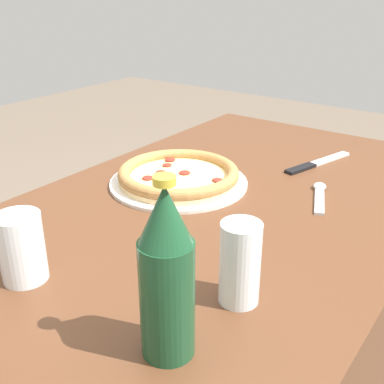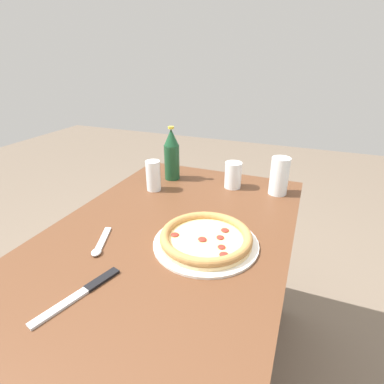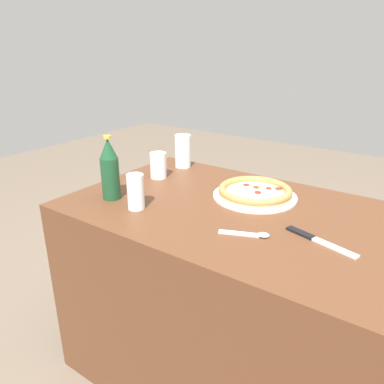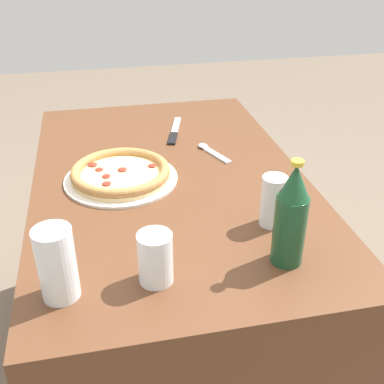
{
  "view_description": "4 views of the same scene",
  "coord_description": "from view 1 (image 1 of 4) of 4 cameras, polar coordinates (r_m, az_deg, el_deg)",
  "views": [
    {
      "loc": [
        -0.83,
        -0.5,
        1.21
      ],
      "look_at": [
        -0.17,
        -0.02,
        0.86
      ],
      "focal_mm": 45.0,
      "sensor_mm": 36.0,
      "label": 1
    },
    {
      "loc": [
        0.73,
        0.39,
        1.3
      ],
      "look_at": [
        -0.2,
        0.01,
        0.84
      ],
      "focal_mm": 28.0,
      "sensor_mm": 36.0,
      "label": 2
    },
    {
      "loc": [
        0.57,
        -1.1,
        1.32
      ],
      "look_at": [
        -0.17,
        -0.04,
        0.81
      ],
      "focal_mm": 35.0,
      "sensor_mm": 36.0,
      "label": 3
    },
    {
      "loc": [
        -1.23,
        0.19,
        1.43
      ],
      "look_at": [
        -0.19,
        -0.03,
        0.82
      ],
      "focal_mm": 45.0,
      "sensor_mm": 36.0,
      "label": 4
    }
  ],
  "objects": [
    {
      "name": "table",
      "position": [
        1.27,
        3.81,
        -16.75
      ],
      "size": [
        1.24,
        0.78,
        0.77
      ],
      "color": "#56331E",
      "rests_on": "ground_plane"
    },
    {
      "name": "pizza_margherita",
      "position": [
        1.12,
        -1.64,
        1.87
      ],
      "size": [
        0.32,
        0.32,
        0.04
      ],
      "color": "silver",
      "rests_on": "table"
    },
    {
      "name": "glass_lemonade",
      "position": [
        0.81,
        -19.49,
        -6.64
      ],
      "size": [
        0.07,
        0.07,
        0.11
      ],
      "color": "white",
      "rests_on": "table"
    },
    {
      "name": "glass_cola",
      "position": [
        0.71,
        5.69,
        -8.59
      ],
      "size": [
        0.06,
        0.06,
        0.13
      ],
      "color": "white",
      "rests_on": "table"
    },
    {
      "name": "beer_bottle",
      "position": [
        0.59,
        -3.03,
        -9.81
      ],
      "size": [
        0.07,
        0.07,
        0.24
      ],
      "color": "#194728",
      "rests_on": "table"
    },
    {
      "name": "knife",
      "position": [
        1.29,
        14.44,
        3.29
      ],
      "size": [
        0.23,
        0.09,
        0.01
      ],
      "color": "black",
      "rests_on": "table"
    },
    {
      "name": "spoon",
      "position": [
        1.11,
        14.88,
        -0.18
      ],
      "size": [
        0.16,
        0.08,
        0.01
      ],
      "color": "silver",
      "rests_on": "table"
    }
  ]
}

